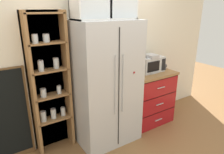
% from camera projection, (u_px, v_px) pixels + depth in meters
% --- Properties ---
extents(ground_plane, '(10.80, 10.80, 0.00)m').
position_uv_depth(ground_plane, '(108.00, 138.00, 3.28)').
color(ground_plane, olive).
extents(wall_back_cream, '(5.09, 0.10, 2.55)m').
position_uv_depth(wall_back_cream, '(94.00, 55.00, 3.19)').
color(wall_back_cream, silver).
rests_on(wall_back_cream, ground).
extents(refrigerator, '(0.91, 0.66, 1.83)m').
position_uv_depth(refrigerator, '(106.00, 84.00, 3.01)').
color(refrigerator, silver).
rests_on(refrigerator, ground).
extents(pantry_shelf_column, '(0.55, 0.24, 1.96)m').
position_uv_depth(pantry_shelf_column, '(49.00, 83.00, 2.81)').
color(pantry_shelf_column, brown).
rests_on(pantry_shelf_column, ground).
extents(counter_cabinet, '(0.84, 0.59, 0.93)m').
position_uv_depth(counter_cabinet, '(148.00, 97.00, 3.65)').
color(counter_cabinet, '#A8161C').
rests_on(counter_cabinet, ground).
extents(microwave, '(0.44, 0.33, 0.26)m').
position_uv_depth(microwave, '(149.00, 64.00, 3.51)').
color(microwave, silver).
rests_on(microwave, counter_cabinet).
extents(coffee_maker, '(0.17, 0.20, 0.31)m').
position_uv_depth(coffee_maker, '(150.00, 63.00, 3.46)').
color(coffee_maker, '#B7B7BC').
rests_on(coffee_maker, counter_cabinet).
extents(mug_cream, '(0.12, 0.08, 0.10)m').
position_uv_depth(mug_cream, '(138.00, 73.00, 3.31)').
color(mug_cream, silver).
rests_on(mug_cream, counter_cabinet).
extents(mug_charcoal, '(0.11, 0.08, 0.10)m').
position_uv_depth(mug_charcoal, '(164.00, 67.00, 3.63)').
color(mug_charcoal, '#2D2D33').
rests_on(mug_charcoal, counter_cabinet).
extents(bottle_amber, '(0.06, 0.06, 0.29)m').
position_uv_depth(bottle_amber, '(151.00, 65.00, 3.44)').
color(bottle_amber, brown).
rests_on(bottle_amber, counter_cabinet).
extents(chalkboard_menu, '(0.60, 0.04, 1.29)m').
position_uv_depth(chalkboard_menu, '(5.00, 117.00, 2.64)').
color(chalkboard_menu, brown).
rests_on(chalkboard_menu, ground).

